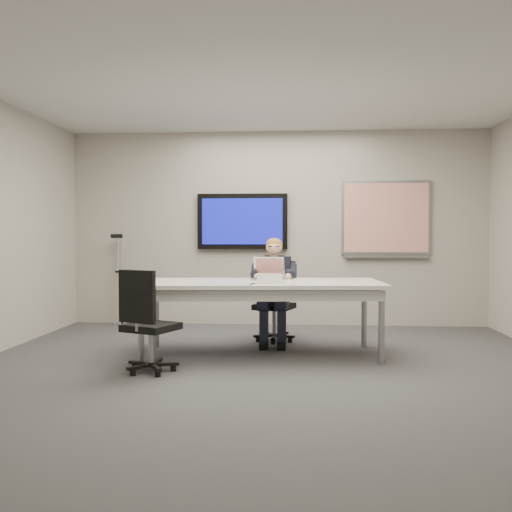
# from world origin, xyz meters

# --- Properties ---
(floor) EXTENTS (6.00, 6.00, 0.02)m
(floor) POSITION_xyz_m (0.00, 0.00, 0.00)
(floor) COLOR #39393C
(floor) RESTS_ON ground
(ceiling) EXTENTS (6.00, 6.00, 0.02)m
(ceiling) POSITION_xyz_m (0.00, 0.00, 2.80)
(ceiling) COLOR silver
(ceiling) RESTS_ON wall_back
(wall_back) EXTENTS (6.00, 0.02, 2.80)m
(wall_back) POSITION_xyz_m (0.00, 3.00, 1.40)
(wall_back) COLOR #ACA89B
(wall_back) RESTS_ON ground
(wall_front) EXTENTS (6.00, 0.02, 2.80)m
(wall_front) POSITION_xyz_m (0.00, -3.00, 1.40)
(wall_front) COLOR #ACA89B
(wall_front) RESTS_ON ground
(conference_table) EXTENTS (2.66, 1.27, 0.80)m
(conference_table) POSITION_xyz_m (-0.10, 0.87, 0.71)
(conference_table) COLOR white
(conference_table) RESTS_ON ground
(tv_display) EXTENTS (1.30, 0.09, 0.80)m
(tv_display) POSITION_xyz_m (-0.50, 2.95, 1.50)
(tv_display) COLOR black
(tv_display) RESTS_ON wall_back
(whiteboard) EXTENTS (1.25, 0.08, 1.10)m
(whiteboard) POSITION_xyz_m (1.55, 2.97, 1.53)
(whiteboard) COLOR gray
(whiteboard) RESTS_ON wall_back
(office_chair_far) EXTENTS (0.59, 0.59, 0.98)m
(office_chair_far) POSITION_xyz_m (0.02, 1.73, 0.31)
(office_chair_far) COLOR black
(office_chair_far) RESTS_ON ground
(office_chair_near) EXTENTS (0.61, 0.61, 0.98)m
(office_chair_near) POSITION_xyz_m (-1.10, -0.02, 0.31)
(office_chair_near) COLOR black
(office_chair_near) RESTS_ON ground
(seated_person) EXTENTS (0.41, 0.70, 1.27)m
(seated_person) POSITION_xyz_m (0.01, 1.50, 0.51)
(seated_person) COLOR #202535
(seated_person) RESTS_ON office_chair_far
(crutch) EXTENTS (0.34, 0.50, 1.37)m
(crutch) POSITION_xyz_m (-2.29, 2.82, 0.67)
(crutch) COLOR #ABADB2
(crutch) RESTS_ON ground
(laptop) EXTENTS (0.41, 0.41, 0.25)m
(laptop) POSITION_xyz_m (-0.03, 1.13, 0.86)
(laptop) COLOR #B2B2B5
(laptop) RESTS_ON conference_table
(name_tent) EXTENTS (0.27, 0.12, 0.11)m
(name_tent) POSITION_xyz_m (0.01, 0.62, 0.85)
(name_tent) COLOR white
(name_tent) RESTS_ON conference_table
(pen) EXTENTS (0.05, 0.14, 0.01)m
(pen) POSITION_xyz_m (-0.16, 0.50, 0.80)
(pen) COLOR black
(pen) RESTS_ON conference_table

